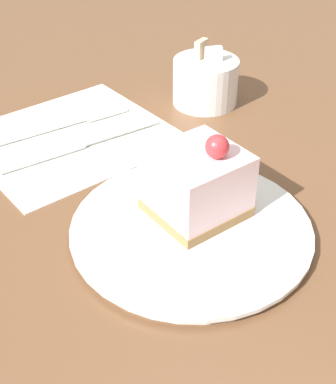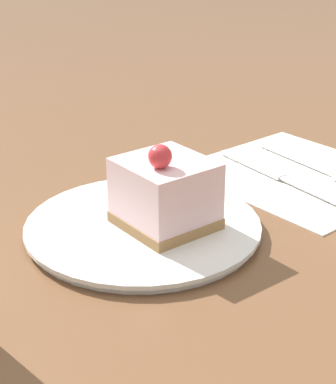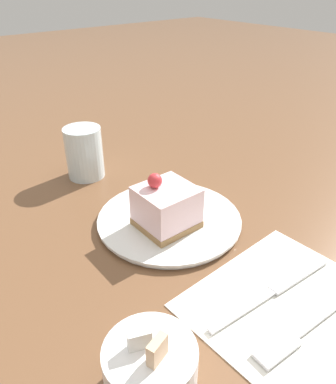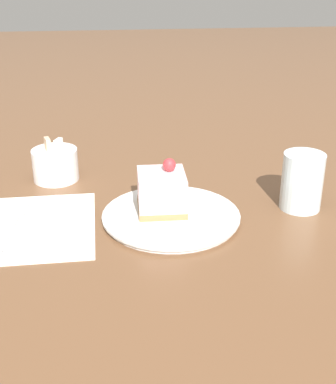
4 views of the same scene
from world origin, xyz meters
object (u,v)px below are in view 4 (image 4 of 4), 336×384
cake_slice (162,191)px  knife (46,229)px  plate (171,216)px  sugar_bowl (55,164)px  drinking_glass (302,181)px  fork (14,220)px

cake_slice → knife: size_ratio=0.42×
plate → cake_slice: 0.04m
plate → knife: size_ratio=1.09×
sugar_bowl → cake_slice: bearing=-42.9°
knife → drinking_glass: bearing=10.0°
plate → fork: bearing=176.4°
drinking_glass → fork: bearing=-179.4°
cake_slice → fork: size_ratio=0.47×
fork → sugar_bowl: size_ratio=2.15×
plate → drinking_glass: 0.21m
sugar_bowl → drinking_glass: size_ratio=0.88×
cake_slice → drinking_glass: size_ratio=0.89×
fork → knife: 0.06m
drinking_glass → cake_slice: bearing=-179.1°
cake_slice → knife: (-0.17, -0.03, -0.04)m
plate → sugar_bowl: bearing=136.4°
plate → sugar_bowl: 0.26m
cake_slice → sugar_bowl: (-0.17, 0.16, -0.01)m
cake_slice → fork: bearing=-178.6°
fork → knife: size_ratio=0.90×
cake_slice → sugar_bowl: 0.24m
plate → knife: bearing=-174.4°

